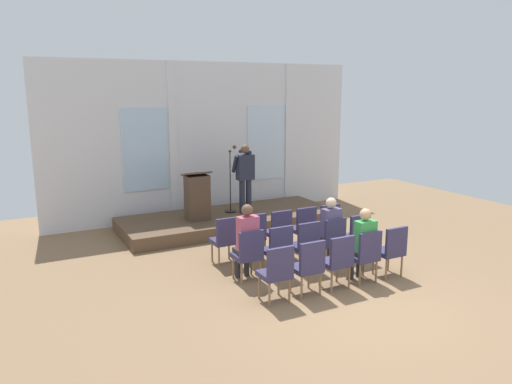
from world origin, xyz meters
The scene contains 24 objects.
ground_plane centered at (0.00, 0.00, 0.00)m, with size 16.24×16.24×0.00m, color #846647.
rear_partition centered at (0.02, 6.24, 1.99)m, with size 8.44×0.14×3.99m.
stage_platform centered at (0.00, 4.94, 0.15)m, with size 5.25×2.01×0.31m, color brown.
speaker centered at (0.42, 4.93, 1.29)m, with size 0.50×0.69×1.68m.
mic_stand centered at (0.11, 5.13, 0.64)m, with size 0.28×0.28×1.55m.
lectern centered at (-0.87, 4.82, 0.86)m, with size 0.60×0.48×1.16m.
chair_r0_c0 centered at (-1.18, 2.55, 0.53)m, with size 0.46×0.44×0.94m.
chair_r0_c1 centered at (-0.59, 2.55, 0.53)m, with size 0.46×0.44×0.94m.
chair_r0_c2 centered at (0.00, 2.55, 0.53)m, with size 0.46×0.44×0.94m.
chair_r0_c3 centered at (0.59, 2.55, 0.53)m, with size 0.46×0.44×0.94m.
chair_r0_c4 centered at (1.18, 2.55, 0.53)m, with size 0.46×0.44×0.94m.
chair_r1_c0 centered at (-1.18, 1.57, 0.53)m, with size 0.46×0.44×0.94m.
audience_r1_c0 centered at (-1.18, 1.65, 0.76)m, with size 0.36×0.39×1.38m.
chair_r1_c1 centered at (-0.59, 1.57, 0.53)m, with size 0.46×0.44×0.94m.
chair_r1_c2 centered at (0.00, 1.57, 0.53)m, with size 0.46×0.44×0.94m.
chair_r1_c3 centered at (0.59, 1.57, 0.53)m, with size 0.46×0.44×0.94m.
audience_r1_c3 centered at (0.59, 1.65, 0.73)m, with size 0.36×0.39×1.31m.
chair_r1_c4 centered at (1.18, 1.57, 0.53)m, with size 0.46×0.44×0.94m.
chair_r2_c0 centered at (-1.18, 0.59, 0.53)m, with size 0.46×0.44×0.94m.
chair_r2_c1 centered at (-0.59, 0.59, 0.53)m, with size 0.46×0.44×0.94m.
chair_r2_c2 centered at (0.00, 0.59, 0.53)m, with size 0.46×0.44×0.94m.
chair_r2_c3 centered at (0.59, 0.59, 0.53)m, with size 0.46×0.44×0.94m.
audience_r2_c3 centered at (0.59, 0.67, 0.73)m, with size 0.36×0.39×1.32m.
chair_r2_c4 centered at (1.18, 0.59, 0.53)m, with size 0.46×0.44×0.94m.
Camera 1 is at (-4.81, -5.68, 3.31)m, focal length 34.45 mm.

